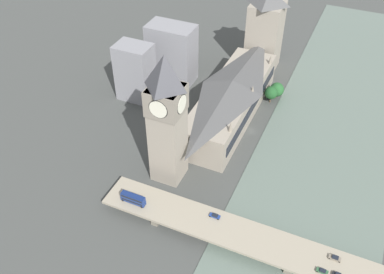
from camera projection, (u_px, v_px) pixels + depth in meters
ground_plane at (252, 131)px, 226.25m from camera, size 600.00×600.00×0.00m
river_water at (325, 151)px, 214.26m from camera, size 64.95×360.00×0.30m
parliament_hall at (232, 99)px, 228.93m from camera, size 24.33×87.06×23.25m
clock_tower at (167, 117)px, 179.84m from camera, size 14.60×14.60×63.90m
victoria_tower at (265, 30)px, 259.60m from camera, size 19.11×19.11×54.92m
road_bridge at (293, 254)px, 163.54m from camera, size 161.89×16.38×5.28m
double_decker_bus_lead at (133, 199)px, 180.13m from camera, size 11.00×2.57×4.68m
car_northbound_lead at (215, 216)px, 175.51m from camera, size 4.52×1.90×1.32m
car_southbound_lead at (322, 271)px, 156.09m from camera, size 4.34×1.80×1.26m
car_southbound_mid at (335, 258)px, 160.27m from camera, size 4.52×1.91×1.40m
city_block_west at (172, 53)px, 253.72m from camera, size 27.63×16.18×35.37m
city_block_center at (135, 72)px, 239.66m from camera, size 19.74×14.35×33.36m
tree_embankment_near at (277, 90)px, 246.28m from camera, size 8.20×8.20×9.61m
tree_embankment_mid at (271, 93)px, 242.08m from camera, size 7.45×7.45×10.23m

